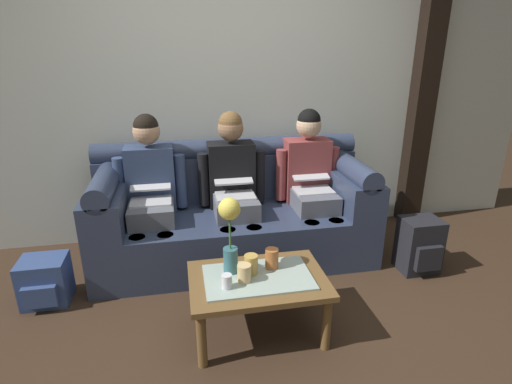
# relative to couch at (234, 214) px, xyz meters

# --- Properties ---
(ground_plane) EXTENTS (14.00, 14.00, 0.00)m
(ground_plane) POSITION_rel_couch_xyz_m (-0.00, -1.17, -0.37)
(ground_plane) COLOR #382619
(back_wall_patterned) EXTENTS (6.00, 0.12, 2.90)m
(back_wall_patterned) POSITION_rel_couch_xyz_m (-0.00, 0.53, 1.08)
(back_wall_patterned) COLOR silver
(back_wall_patterned) RESTS_ON ground_plane
(timber_pillar) EXTENTS (0.20, 0.20, 2.90)m
(timber_pillar) POSITION_rel_couch_xyz_m (1.87, 0.41, 1.08)
(timber_pillar) COLOR black
(timber_pillar) RESTS_ON ground_plane
(couch) EXTENTS (2.24, 0.88, 0.96)m
(couch) POSITION_rel_couch_xyz_m (0.00, 0.00, 0.00)
(couch) COLOR #2D3851
(couch) RESTS_ON ground_plane
(person_left) EXTENTS (0.56, 0.67, 1.22)m
(person_left) POSITION_rel_couch_xyz_m (-0.66, -0.00, 0.29)
(person_left) COLOR #595B66
(person_left) RESTS_ON ground_plane
(person_middle) EXTENTS (0.56, 0.67, 1.22)m
(person_middle) POSITION_rel_couch_xyz_m (-0.00, -0.00, 0.29)
(person_middle) COLOR #595B66
(person_middle) RESTS_ON ground_plane
(person_right) EXTENTS (0.56, 0.67, 1.22)m
(person_right) POSITION_rel_couch_xyz_m (0.66, -0.00, 0.29)
(person_right) COLOR #595B66
(person_right) RESTS_ON ground_plane
(coffee_table) EXTENTS (0.83, 0.57, 0.40)m
(coffee_table) POSITION_rel_couch_xyz_m (-0.00, -1.03, -0.03)
(coffee_table) COLOR brown
(coffee_table) RESTS_ON ground_plane
(flower_vase) EXTENTS (0.13, 0.13, 0.49)m
(flower_vase) POSITION_rel_couch_xyz_m (-0.15, -0.95, 0.33)
(flower_vase) COLOR #336672
(flower_vase) RESTS_ON coffee_table
(cup_near_left) EXTENTS (0.08, 0.08, 0.13)m
(cup_near_left) POSITION_rel_couch_xyz_m (0.11, -0.95, 0.09)
(cup_near_left) COLOR #B26633
(cup_near_left) RESTS_ON coffee_table
(cup_near_right) EXTENTS (0.06, 0.06, 0.09)m
(cup_near_right) POSITION_rel_couch_xyz_m (-0.20, -1.12, 0.07)
(cup_near_right) COLOR silver
(cup_near_right) RESTS_ON coffee_table
(cup_far_center) EXTENTS (0.08, 0.08, 0.11)m
(cup_far_center) POSITION_rel_couch_xyz_m (-0.09, -1.07, 0.08)
(cup_far_center) COLOR #DBB77A
(cup_far_center) RESTS_ON coffee_table
(cup_far_left) EXTENTS (0.08, 0.08, 0.12)m
(cup_far_left) POSITION_rel_couch_xyz_m (-0.03, -0.99, 0.09)
(cup_far_left) COLOR gold
(cup_far_left) RESTS_ON coffee_table
(backpack_left) EXTENTS (0.31, 0.31, 0.33)m
(backpack_left) POSITION_rel_couch_xyz_m (-1.40, -0.44, -0.21)
(backpack_left) COLOR #33477A
(backpack_left) RESTS_ON ground_plane
(backpack_right) EXTENTS (0.30, 0.29, 0.44)m
(backpack_right) POSITION_rel_couch_xyz_m (1.41, -0.55, -0.15)
(backpack_right) COLOR black
(backpack_right) RESTS_ON ground_plane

